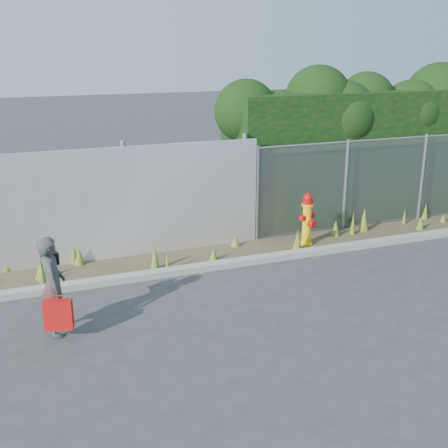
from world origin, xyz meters
name	(u,v)px	position (x,y,z in m)	size (l,w,h in m)	color
ground	(272,306)	(0.00, 0.00, 0.00)	(80.00, 80.00, 0.00)	#353537
curb	(231,263)	(0.00, 1.80, 0.06)	(16.00, 0.22, 0.12)	gray
weed_strip	(192,252)	(-0.57, 2.45, 0.14)	(16.00, 1.31, 0.55)	#453A27
corrugated_fence	(44,211)	(-3.25, 3.01, 1.10)	(8.50, 0.21, 2.30)	silver
chainlink_fence	(385,181)	(4.25, 3.00, 1.03)	(6.50, 0.07, 2.05)	gray
hedge	(370,132)	(4.44, 4.00, 1.99)	(7.66, 1.81, 3.61)	black
fire_hydrant	(307,220)	(1.89, 2.33, 0.56)	(0.38, 0.34, 1.15)	yellow
woman	(53,286)	(-3.33, 0.30, 0.75)	(0.54, 0.36, 1.49)	#0E5C57
red_tote_bag	(58,315)	(-3.30, 0.04, 0.42)	(0.39, 0.15, 0.52)	red
black_shoulder_bag	(50,259)	(-3.32, 0.56, 1.06)	(0.24, 0.10, 0.18)	black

